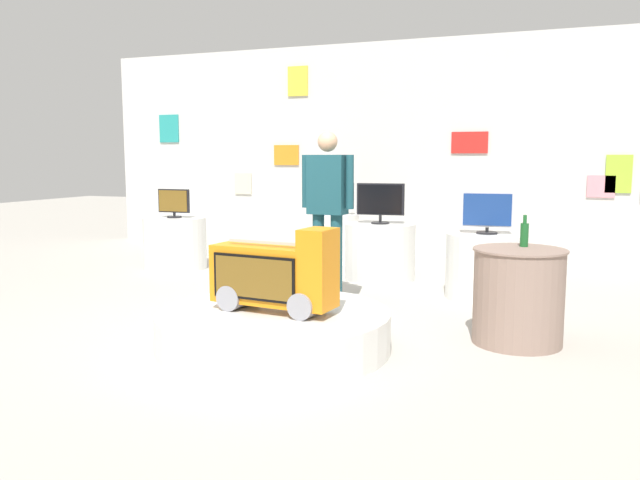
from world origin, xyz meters
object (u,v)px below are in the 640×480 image
(novelty_firetruck_tv, at_px, (275,277))
(tv_on_left_rear, at_px, (336,197))
(display_pedestal_center_rear, at_px, (486,266))
(display_pedestal_far_right, at_px, (380,251))
(side_table_round, at_px, (518,295))
(shopper_browsing_near_truck, at_px, (327,204))
(tv_on_center_rear, at_px, (488,212))
(tv_on_far_right, at_px, (380,201))
(bottle_on_side_table, at_px, (524,234))
(display_pedestal_left_rear, at_px, (336,238))
(tv_on_right_rear, at_px, (174,203))
(main_display_pedestal, at_px, (274,330))
(display_pedestal_right_rear, at_px, (175,243))

(novelty_firetruck_tv, relative_size, tv_on_left_rear, 1.81)
(display_pedestal_center_rear, bearing_deg, display_pedestal_far_right, 156.54)
(side_table_round, bearing_deg, display_pedestal_center_rear, 105.36)
(shopper_browsing_near_truck, bearing_deg, tv_on_left_rear, 108.14)
(tv_on_center_rear, relative_size, tv_on_far_right, 0.93)
(bottle_on_side_table, bearing_deg, display_pedestal_left_rear, 131.34)
(novelty_firetruck_tv, distance_m, tv_on_right_rear, 4.08)
(bottle_on_side_table, bearing_deg, display_pedestal_center_rear, 107.35)
(main_display_pedestal, distance_m, tv_on_center_rear, 2.97)
(main_display_pedestal, relative_size, side_table_round, 2.35)
(novelty_firetruck_tv, height_order, shopper_browsing_near_truck, shopper_browsing_near_truck)
(novelty_firetruck_tv, distance_m, tv_on_left_rear, 4.35)
(main_display_pedestal, bearing_deg, tv_on_right_rear, 134.90)
(tv_on_left_rear, bearing_deg, tv_on_far_right, -47.81)
(tv_on_center_rear, relative_size, display_pedestal_far_right, 0.63)
(display_pedestal_center_rear, relative_size, shopper_browsing_near_truck, 0.48)
(tv_on_center_rear, height_order, display_pedestal_far_right, tv_on_center_rear)
(tv_on_center_rear, distance_m, bottle_on_side_table, 1.60)
(tv_on_far_right, relative_size, bottle_on_side_table, 2.24)
(side_table_round, bearing_deg, display_pedestal_left_rear, 129.93)
(tv_on_left_rear, bearing_deg, display_pedestal_left_rear, 101.71)
(display_pedestal_left_rear, bearing_deg, tv_on_center_rear, -35.52)
(tv_on_left_rear, relative_size, bottle_on_side_table, 2.15)
(novelty_firetruck_tv, distance_m, tv_on_far_right, 3.17)
(side_table_round, bearing_deg, shopper_browsing_near_truck, 160.42)
(display_pedestal_far_right, xyz_separation_m, side_table_round, (1.82, -2.26, 0.05))
(display_pedestal_center_rear, bearing_deg, main_display_pedestal, -117.34)
(display_pedestal_center_rear, distance_m, tv_on_right_rear, 4.23)
(bottle_on_side_table, height_order, shopper_browsing_near_truck, shopper_browsing_near_truck)
(main_display_pedestal, height_order, display_pedestal_right_rear, display_pedestal_right_rear)
(display_pedestal_left_rear, relative_size, tv_on_far_right, 1.18)
(display_pedestal_right_rear, bearing_deg, display_pedestal_center_rear, -4.42)
(tv_on_right_rear, xyz_separation_m, bottle_on_side_table, (4.66, -1.85, -0.01))
(side_table_round, bearing_deg, tv_on_left_rear, 129.96)
(tv_on_center_rear, xyz_separation_m, display_pedestal_far_right, (-1.36, 0.59, -0.58))
(tv_on_left_rear, height_order, display_pedestal_right_rear, tv_on_left_rear)
(tv_on_right_rear, relative_size, shopper_browsing_near_truck, 0.27)
(display_pedestal_left_rear, bearing_deg, main_display_pedestal, -76.54)
(tv_on_left_rear, distance_m, side_table_round, 4.37)
(tv_on_far_right, height_order, bottle_on_side_table, tv_on_far_right)
(display_pedestal_right_rear, bearing_deg, display_pedestal_left_rear, 35.69)
(main_display_pedestal, distance_m, bottle_on_side_table, 2.19)
(tv_on_left_rear, relative_size, display_pedestal_far_right, 0.65)
(tv_on_center_rear, xyz_separation_m, tv_on_right_rear, (-4.18, 0.32, -0.03))
(tv_on_far_right, bearing_deg, display_pedestal_center_rear, -23.30)
(display_pedestal_left_rear, height_order, shopper_browsing_near_truck, shopper_browsing_near_truck)
(novelty_firetruck_tv, relative_size, tv_on_center_rear, 1.88)
(display_pedestal_far_right, height_order, shopper_browsing_near_truck, shopper_browsing_near_truck)
(tv_on_center_rear, height_order, display_pedestal_right_rear, tv_on_center_rear)
(novelty_firetruck_tv, relative_size, display_pedestal_far_right, 1.18)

